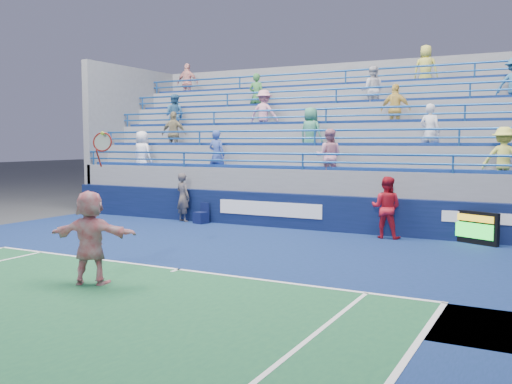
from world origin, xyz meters
The scene contains 8 objects.
ground centered at (0.00, 0.00, 0.00)m, with size 120.00×120.00×0.00m, color #333538.
sponsor_wall centered at (0.00, 6.50, 0.55)m, with size 18.00×0.32×1.10m.
bleacher_stand centered at (0.00, 10.27, 1.55)m, with size 18.00×5.60×6.13m.
serve_speed_board centered at (5.20, 6.20, 0.45)m, with size 1.22×0.65×0.89m.
judge_chair centered at (-3.38, 6.06, 0.23)m, with size 0.48×0.48×0.70m.
tennis_player centered at (-0.76, -1.76, 0.91)m, with size 1.76×1.10×2.91m.
line_judge centered at (-4.18, 6.17, 0.84)m, with size 0.61×0.40×1.68m, color #131B36.
ball_girl centered at (2.84, 6.02, 0.88)m, with size 0.85×0.67×1.76m, color #B21423.
Camera 1 is at (6.99, -9.78, 2.71)m, focal length 40.00 mm.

